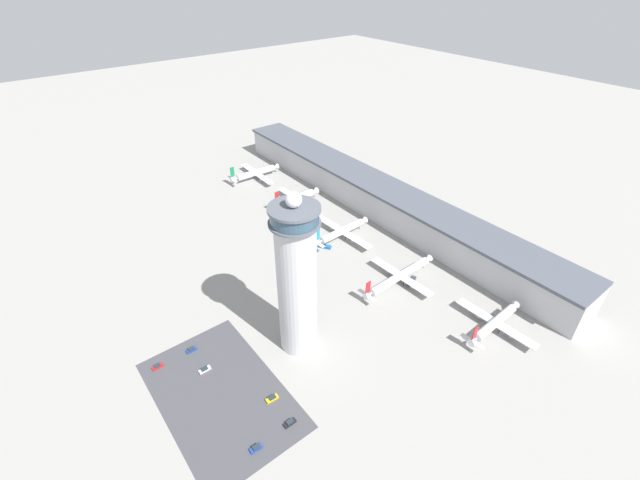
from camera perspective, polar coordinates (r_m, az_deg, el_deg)
The scene contains 17 objects.
ground_plane at distance 228.18m, azimuth -5.10°, elevation -1.57°, with size 1000.00×1000.00×0.00m, color gray.
terminal_building at distance 261.05m, azimuth 7.72°, elevation 5.70°, with size 250.49×25.00×19.09m.
control_tower at distance 157.04m, azimuth -3.11°, elevation -5.32°, with size 17.97×17.97×69.16m.
parking_lot_surface at distance 168.01m, azimuth -13.11°, elevation -19.39°, with size 64.00×40.00×0.01m, color #424247.
airplane_gate_alpha at distance 304.67m, azimuth -8.58°, elevation 8.82°, with size 38.11×37.12×13.28m.
airplane_gate_bravo at distance 268.39m, azimuth -3.04°, elevation 5.55°, with size 38.83×33.04×14.04m.
airplane_gate_charlie at distance 236.23m, azimuth 2.95°, elevation 1.17°, with size 41.33×37.73×12.68m.
airplane_gate_delta at distance 208.16m, azimuth 10.59°, elevation -4.76°, with size 36.40×45.90×11.89m.
airplane_gate_echo at distance 195.78m, azimuth 22.30°, elevation -10.17°, with size 36.39×34.88×11.91m.
service_truck_catering at distance 230.16m, azimuth 0.59°, elevation -0.81°, with size 7.46×6.03×2.43m.
service_truck_fuel at distance 211.12m, azimuth 12.13°, elevation -5.36°, with size 5.15×7.27×3.07m.
car_green_van at distance 153.85m, azimuth -8.53°, elevation -25.76°, with size 1.98×4.19×1.52m.
car_red_hatchback at distance 163.28m, azimuth -6.41°, elevation -20.24°, with size 2.06×4.62×1.55m.
car_white_wagon at distance 157.47m, azimuth -4.04°, elevation -23.14°, with size 1.81×4.54×1.39m.
car_navy_sedan at distance 183.72m, azimuth -16.78°, elevation -13.82°, with size 1.93×4.25×1.51m.
car_silver_sedan at distance 175.74m, azimuth -15.12°, elevation -16.33°, with size 1.87×4.61×1.35m.
car_maroon_suv at distance 182.02m, azimuth -20.84°, elevation -15.47°, with size 1.90×4.27×1.50m.
Camera 1 is at (157.76, -97.52, 132.92)m, focal length 24.00 mm.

